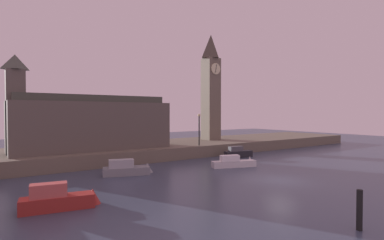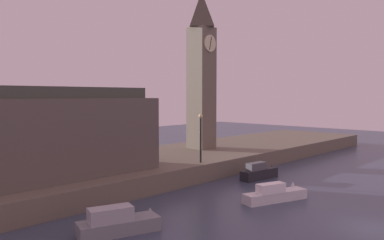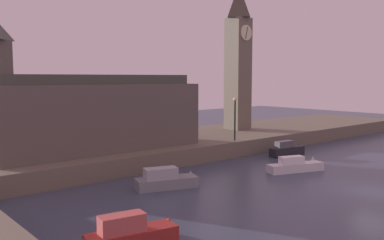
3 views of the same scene
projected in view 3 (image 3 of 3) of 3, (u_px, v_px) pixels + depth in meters
ground_plane at (373, 192)px, 27.84m from camera, size 120.00×120.00×0.00m
far_embankment at (182, 144)px, 42.89m from camera, size 70.00×12.00×1.50m
clock_tower at (238, 55)px, 48.47m from camera, size 2.52×2.55×16.56m
parliament_hall at (94, 113)px, 34.59m from camera, size 17.41×5.48×10.14m
streetlamp at (235, 114)px, 40.34m from camera, size 0.36×0.36×4.13m
boat_dinghy_red at (137, 234)px, 18.75m from camera, size 4.80×1.89×1.70m
boat_ferry_white at (298, 165)px, 33.98m from camera, size 5.42×2.59×1.54m
boat_cruiser_grey at (171, 180)px, 28.91m from camera, size 5.15×2.69×1.61m
boat_barge_dark at (289, 150)px, 40.75m from camera, size 4.40×1.45×1.50m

